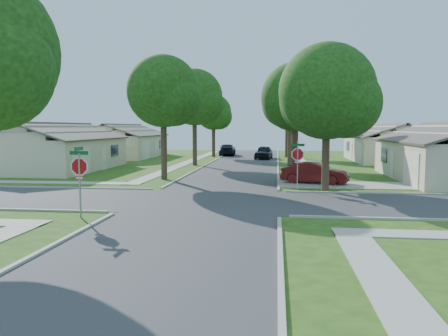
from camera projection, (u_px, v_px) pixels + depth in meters
ground at (209, 201)px, 22.40m from camera, size 100.00×100.00×0.00m
road_ns at (209, 201)px, 22.40m from camera, size 7.00×100.00×0.02m
sidewalk_ne at (301, 162)px, 47.36m from camera, size 1.20×40.00×0.04m
sidewalk_nw at (191, 161)px, 48.82m from camera, size 1.20×40.00×0.04m
driveway at (345, 185)px, 28.46m from camera, size 8.80×3.60×0.05m
stop_sign_sw at (79, 169)px, 18.13m from camera, size 1.05×0.80×2.98m
stop_sign_ne at (298, 156)px, 26.29m from camera, size 1.05×0.80×2.98m
tree_e_near at (296, 100)px, 30.20m from camera, size 4.97×4.80×8.28m
tree_e_mid at (291, 102)px, 42.01m from camera, size 5.59×5.40×9.21m
tree_e_far at (288, 110)px, 54.88m from camera, size 5.17×5.00×8.72m
tree_w_near at (164, 95)px, 31.29m from camera, size 5.38×5.20×8.97m
tree_w_mid at (195, 100)px, 43.11m from camera, size 5.80×5.60×9.56m
tree_w_far at (214, 114)px, 56.06m from camera, size 4.76×4.60×8.04m
tree_ne_corner at (328, 96)px, 25.27m from camera, size 5.80×5.60×8.66m
house_ne_far at (389, 148)px, 49.00m from camera, size 8.42×13.60×4.23m
house_nw_near at (58, 153)px, 39.00m from camera, size 8.42×13.60×4.23m
house_nw_far at (124, 145)px, 55.80m from camera, size 8.42×13.60×4.23m
car_driveway at (315, 173)px, 29.30m from camera, size 4.65×2.72×1.45m
car_curb_east at (264, 152)px, 52.42m from camera, size 2.30×4.81×1.59m
car_curb_west at (227, 150)px, 58.96m from camera, size 2.40×5.31×1.51m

